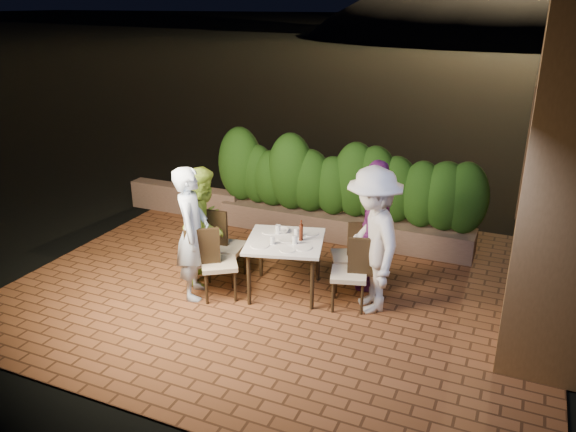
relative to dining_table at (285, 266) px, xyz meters
The scene contains 30 objects.
ground 0.48m from the dining_table, 108.64° to the right, with size 400.00×400.00×0.00m, color black.
terrace_floor 0.52m from the dining_table, 109.17° to the left, with size 7.00×6.00×0.15m, color brown.
window_pane 3.42m from the dining_table, 24.50° to the left, with size 0.08×1.00×1.40m, color black.
window_frame 3.41m from the dining_table, 24.58° to the left, with size 0.06×1.15×1.55m, color black.
planter 2.06m from the dining_table, 86.80° to the left, with size 4.20×0.55×0.40m, color brown.
hedge 2.13m from the dining_table, 86.80° to the left, with size 4.00×0.70×1.10m, color #1B4011, non-canonical shape.
parapet 3.54m from the dining_table, 144.66° to the left, with size 2.20×0.30×0.50m, color brown.
hill 59.94m from the dining_table, 88.16° to the left, with size 52.00×40.00×22.00m, color black.
dining_table is the anchor object (origin of this frame).
plate_nw 0.53m from the dining_table, 126.98° to the right, with size 0.24×0.24×0.01m, color white.
plate_sw 0.51m from the dining_table, 150.66° to the left, with size 0.21×0.21×0.01m, color white.
plate_ne 0.51m from the dining_table, 23.48° to the right, with size 0.23×0.23×0.01m, color white.
plate_se 0.55m from the dining_table, 54.13° to the left, with size 0.20×0.20×0.01m, color white.
plate_centre 0.38m from the dining_table, 85.61° to the left, with size 0.22×0.22×0.01m, color white.
plate_front 0.50m from the dining_table, 60.68° to the right, with size 0.20×0.20×0.01m, color white.
glass_nw 0.47m from the dining_table, 118.30° to the right, with size 0.06×0.06×0.10m, color silver.
glass_sw 0.50m from the dining_table, 136.74° to the left, with size 0.07×0.07×0.12m, color silver.
glass_ne 0.47m from the dining_table, 23.27° to the right, with size 0.07×0.07×0.12m, color silver.
glass_se 0.47m from the dining_table, 57.79° to the left, with size 0.07×0.07×0.12m, color silver.
beer_bottle 0.55m from the dining_table, 22.20° to the left, with size 0.05×0.05×0.28m, color #44180B, non-canonical shape.
bowl 0.49m from the dining_table, 122.68° to the left, with size 0.19×0.19×0.05m, color white.
chair_left_front 0.87m from the dining_table, 148.87° to the right, with size 0.45×0.45×0.97m, color black, non-canonical shape.
chair_left_back 0.90m from the dining_table, behind, with size 0.46×0.46×1.00m, color black, non-canonical shape.
chair_right_front 0.90m from the dining_table, ahead, with size 0.44×0.44×0.95m, color black, non-canonical shape.
chair_right_back 0.87m from the dining_table, 32.54° to the left, with size 0.44×0.44×0.94m, color black, non-canonical shape.
diner_blue 1.29m from the dining_table, 152.94° to the right, with size 0.64×0.42×1.76m, color silver.
diner_green 1.24m from the dining_table, behind, with size 0.78×0.61×1.61m, color #99C23C.
diner_white 1.27m from the dining_table, ahead, with size 1.20×0.69×1.85m, color silver.
diner_purple 1.32m from the dining_table, 30.46° to the left, with size 1.05×0.44×1.79m, color #712673.
parapet_lamp 3.36m from the dining_table, 142.35° to the left, with size 0.10×0.10×0.14m, color orange.
Camera 1 is at (2.78, -5.86, 3.64)m, focal length 35.00 mm.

